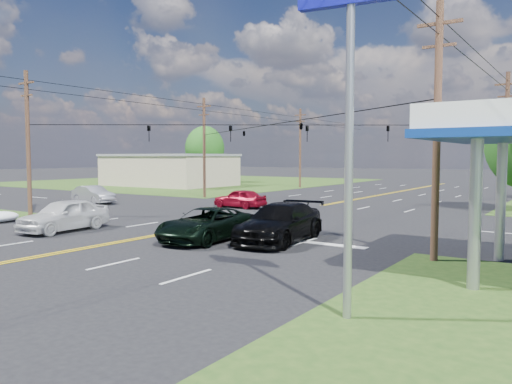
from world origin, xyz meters
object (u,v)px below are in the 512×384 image
Objects in this scene: suv_black at (280,223)px; pole_nw at (204,146)px; pole_ne at (506,142)px; pole_se at (437,129)px; tree_far_l at (205,149)px; pickup_dkgreen at (206,224)px; pickup_white at (64,215)px; retail_nw at (169,171)px; pole_sw at (28,141)px; sedan_silver at (93,195)px; polesign_se at (351,26)px; pole_left_far at (300,147)px.

pole_nw is at bearing 131.21° from suv_black.
pole_se is at bearing -90.00° from pole_ne.
pole_nw is at bearing -50.44° from tree_far_l.
pickup_dkgreen is at bearing -157.17° from suv_black.
pickup_white is at bearing -130.83° from pole_ne.
pole_se is at bearing -35.79° from retail_nw.
pole_nw is 1.57× the size of suv_black.
pole_sw is 1.91× the size of pickup_white.
pole_ne is 1.74× the size of pickup_dkgreen.
sedan_silver is (-29.75, -10.00, -4.17)m from pole_ne.
pickup_white is at bearing 164.46° from polesign_se.
pole_ne is 32.20m from pole_left_far.
suv_black is (3.00, 1.66, 0.12)m from pickup_dkgreen.
polesign_se is at bearing -42.21° from retail_nw.
pole_sw is at bearing 154.57° from pickup_white.
sedan_silver is at bearing 155.61° from suv_black.
retail_nw is 21.60m from pole_nw.
pole_sw is 9.77m from sedan_silver.
pole_left_far reaches higher than pole_nw.
pickup_white is at bearing -171.61° from pickup_dkgreen.
suv_black is at bearing -111.80° from pole_ne.
pole_se is at bearing -42.34° from tree_far_l.
pole_ne is 1.57× the size of suv_black.
pole_sw is at bearing -61.26° from retail_nw.
pole_sw is 9.35m from pickup_white.
retail_nw is 58.26m from polesign_se.
pole_ne is at bearing 62.06° from suv_black.
retail_nw is 45.02m from pole_ne.
suv_black is at bearing -46.82° from tree_far_l.
pole_sw is 18.00m from pole_nw.
pickup_dkgreen is at bearing -4.16° from pole_sw.
pole_nw is at bearing -37.41° from retail_nw.
pickup_dkgreen is (35.00, -42.16, -4.44)m from tree_far_l.
pole_left_far is 1.16× the size of polesign_se.
pickup_dkgreen is (33.00, -32.16, -1.24)m from retail_nw.
pole_sw is 1.57× the size of suv_black.
suv_black is at bearing -62.50° from pole_left_far.
pole_sw is at bearing 180.00° from pole_se.
pickup_white is at bearing -78.84° from pole_left_far.
retail_nw is 1.85× the size of polesign_se.
sedan_silver is at bearing -110.55° from pole_nw.
pole_se reaches higher than polesign_se.
pole_left_far is (-26.00, 37.00, 0.25)m from pole_se.
pickup_white is 1.10× the size of sedan_silver.
pole_nw reaches higher than tree_far_l.
sedan_silver is (-3.75, 8.00, -4.17)m from pole_sw.
pickup_dkgreen is 0.90× the size of suv_black.
sedan_silver is at bearing 131.89° from pickup_white.
polesign_se is (-0.00, -8.01, 1.97)m from pole_se.
pole_sw is 45.19m from tree_far_l.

